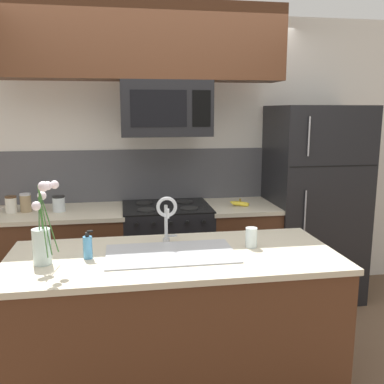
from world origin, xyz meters
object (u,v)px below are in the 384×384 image
object	(u,v)px
storage_jar_medium	(26,203)
storage_jar_short	(59,204)
storage_jar_tall	(11,204)
flower_vase	(42,238)
banana_bunch	(240,203)
microwave	(166,109)
sink_faucet	(167,213)
drinking_glass	(251,237)
dish_soap_bottle	(88,247)
refrigerator	(313,203)
stove_range	(167,256)

from	to	relation	value
storage_jar_medium	storage_jar_short	distance (m)	0.27
storage_jar_tall	storage_jar_short	distance (m)	0.38
flower_vase	banana_bunch	bearing A→B (deg)	40.29
microwave	banana_bunch	size ratio (longest dim) A/B	3.90
sink_faucet	drinking_glass	xyz separation A→B (m)	(0.51, -0.17, -0.14)
microwave	dish_soap_bottle	world-z (taller)	microwave
storage_jar_short	banana_bunch	world-z (taller)	storage_jar_short
microwave	banana_bunch	world-z (taller)	microwave
microwave	drinking_glass	world-z (taller)	microwave
banana_bunch	drinking_glass	size ratio (longest dim) A/B	1.55
dish_soap_bottle	microwave	bearing A→B (deg)	64.51
refrigerator	sink_faucet	xyz separation A→B (m)	(-1.48, -1.05, 0.21)
stove_range	sink_faucet	world-z (taller)	sink_faucet
storage_jar_short	flower_vase	world-z (taller)	flower_vase
stove_range	flower_vase	size ratio (longest dim) A/B	1.94
sink_faucet	dish_soap_bottle	world-z (taller)	sink_faucet
refrigerator	dish_soap_bottle	world-z (taller)	refrigerator
stove_range	sink_faucet	bearing A→B (deg)	-95.86
microwave	storage_jar_short	distance (m)	1.20
sink_faucet	stove_range	bearing A→B (deg)	84.14
sink_faucet	dish_soap_bottle	size ratio (longest dim) A/B	1.85
microwave	sink_faucet	bearing A→B (deg)	-95.98
dish_soap_bottle	drinking_glass	size ratio (longest dim) A/B	1.34
storage_jar_tall	flower_vase	size ratio (longest dim) A/B	0.29
refrigerator	storage_jar_short	distance (m)	2.29
drinking_glass	storage_jar_short	bearing A→B (deg)	137.76
storage_jar_medium	drinking_glass	bearing A→B (deg)	-37.68
storage_jar_medium	dish_soap_bottle	size ratio (longest dim) A/B	0.95
sink_faucet	drinking_glass	size ratio (longest dim) A/B	2.48
dish_soap_bottle	sink_faucet	bearing A→B (deg)	24.00
storage_jar_tall	banana_bunch	world-z (taller)	storage_jar_tall
storage_jar_medium	storage_jar_short	world-z (taller)	storage_jar_medium
sink_faucet	flower_vase	distance (m)	0.76
stove_range	storage_jar_short	world-z (taller)	storage_jar_short
stove_range	drinking_glass	distance (m)	1.36
stove_range	flower_vase	world-z (taller)	flower_vase
stove_range	drinking_glass	size ratio (longest dim) A/B	7.54
sink_faucet	dish_soap_bottle	bearing A→B (deg)	-156.00
sink_faucet	flower_vase	bearing A→B (deg)	-159.05
storage_jar_tall	storage_jar_short	xyz separation A→B (m)	(0.38, -0.02, -0.00)
storage_jar_short	refrigerator	bearing A→B (deg)	0.79
refrigerator	storage_jar_short	size ratio (longest dim) A/B	13.48
refrigerator	flower_vase	distance (m)	2.57
refrigerator	storage_jar_medium	bearing A→B (deg)	180.00
refrigerator	sink_faucet	size ratio (longest dim) A/B	5.84
stove_range	dish_soap_bottle	xyz separation A→B (m)	(-0.58, -1.24, 0.52)
sink_faucet	dish_soap_bottle	distance (m)	0.54
microwave	dish_soap_bottle	distance (m)	1.56
sink_faucet	flower_vase	xyz separation A→B (m)	(-0.71, -0.27, -0.05)
storage_jar_medium	dish_soap_bottle	distance (m)	1.40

